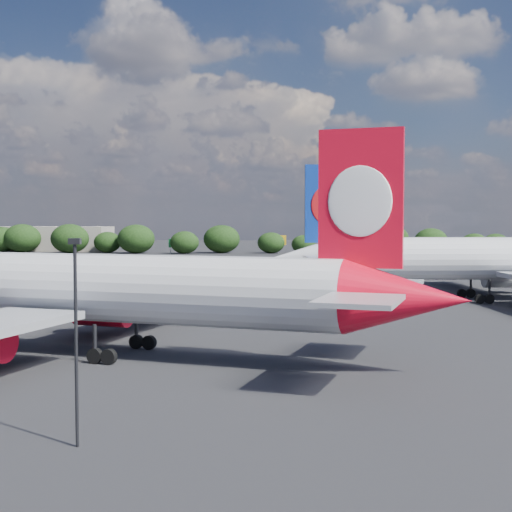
{
  "coord_description": "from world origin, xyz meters",
  "views": [
    {
      "loc": [
        19.15,
        -37.39,
        10.59
      ],
      "look_at": [
        16.0,
        12.0,
        8.0
      ],
      "focal_mm": 50.0,
      "sensor_mm": 36.0,
      "label": 1
    }
  ],
  "objects": [
    {
      "name": "ground",
      "position": [
        0.0,
        60.0,
        0.0
      ],
      "size": [
        500.0,
        500.0,
        0.0
      ],
      "primitive_type": "plane",
      "color": "black",
      "rests_on": "ground"
    },
    {
      "name": "apron_lamp_post",
      "position": [
        8.79,
        -5.41,
        5.49
      ],
      "size": [
        0.55,
        0.3,
        9.7
      ],
      "color": "black",
      "rests_on": "ground"
    },
    {
      "name": "qantas_airliner",
      "position": [
        4.63,
        16.47,
        5.08
      ],
      "size": [
        50.49,
        48.37,
        16.69
      ],
      "color": "silver",
      "rests_on": "ground"
    },
    {
      "name": "horizon_treeline",
      "position": [
        -8.4,
        179.19,
        3.99
      ],
      "size": [
        201.47,
        14.76,
        9.02
      ],
      "color": "black",
      "rests_on": "ground"
    },
    {
      "name": "terminal_building",
      "position": [
        -65.0,
        192.0,
        4.0
      ],
      "size": [
        42.0,
        16.0,
        8.0
      ],
      "color": "gray",
      "rests_on": "ground"
    },
    {
      "name": "china_southern_airliner",
      "position": [
        42.52,
        55.92,
        5.31
      ],
      "size": [
        53.47,
        50.94,
        17.44
      ],
      "color": "silver",
      "rests_on": "ground"
    },
    {
      "name": "billboard_yellow",
      "position": [
        12.0,
        182.0,
        3.87
      ],
      "size": [
        5.0,
        0.3,
        5.5
      ],
      "color": "#F1A715",
      "rests_on": "ground"
    },
    {
      "name": "highway_sign",
      "position": [
        -18.0,
        176.0,
        3.13
      ],
      "size": [
        6.0,
        0.3,
        4.5
      ],
      "color": "#136325",
      "rests_on": "ground"
    }
  ]
}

